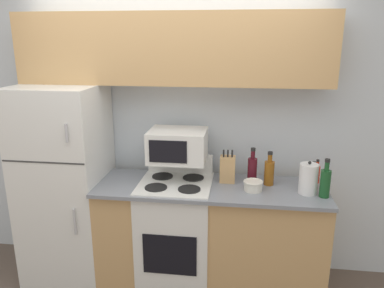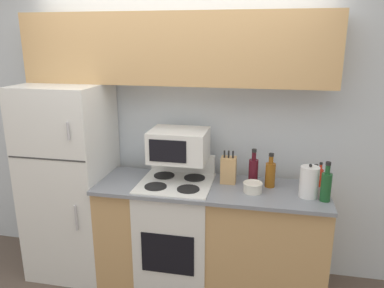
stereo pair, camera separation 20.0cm
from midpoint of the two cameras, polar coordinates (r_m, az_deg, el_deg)
name	(u,v)px [view 2 (the right image)]	position (r m, az deg, el deg)	size (l,w,h in m)	color
wall_back	(180,131)	(3.38, -0.07, 1.95)	(8.00, 0.05, 2.55)	silver
lower_cabinets	(210,237)	(3.26, 4.58, -13.96)	(1.85, 0.61, 0.94)	tan
refrigerator	(71,181)	(3.49, -16.45, -5.42)	(0.69, 0.68, 1.72)	white
upper_cabinets	(175,49)	(3.11, -0.77, 14.29)	(2.54, 0.31, 0.57)	tan
stove	(176,232)	(3.28, -0.60, -13.29)	(0.59, 0.59, 1.11)	white
microwave	(179,145)	(3.08, -0.15, -0.19)	(0.47, 0.38, 0.26)	white
knife_block	(228,170)	(3.10, 7.43, -3.95)	(0.12, 0.11, 0.28)	tan
bowl	(253,187)	(2.96, 11.17, -6.47)	(0.15, 0.15, 0.08)	silver
bottle_whiskey	(270,174)	(3.07, 13.69, -4.45)	(0.08, 0.08, 0.28)	brown
bottle_wine_red	(253,171)	(3.09, 11.17, -4.04)	(0.08, 0.08, 0.30)	#470F19
bottle_cooking_spray	(315,181)	(3.09, 20.00, -5.32)	(0.06, 0.06, 0.22)	gold
bottle_wine_green	(326,186)	(2.94, 21.62, -5.95)	(0.08, 0.08, 0.30)	#194C23
bottle_hot_sauce	(320,177)	(3.21, 20.62, -4.73)	(0.05, 0.05, 0.20)	red
kettle	(309,182)	(2.97, 19.28, -5.49)	(0.14, 0.14, 0.26)	white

